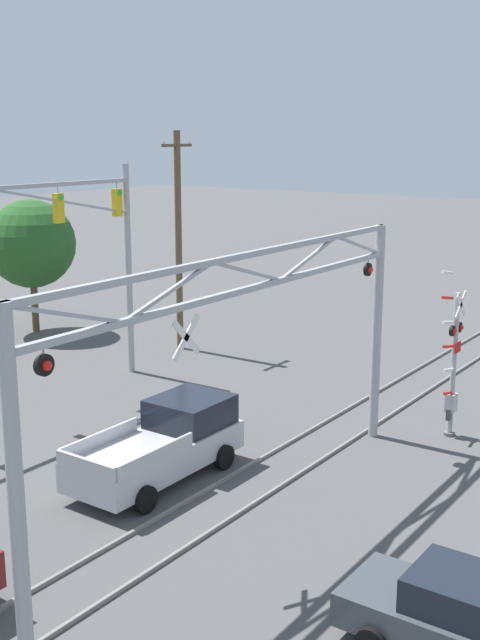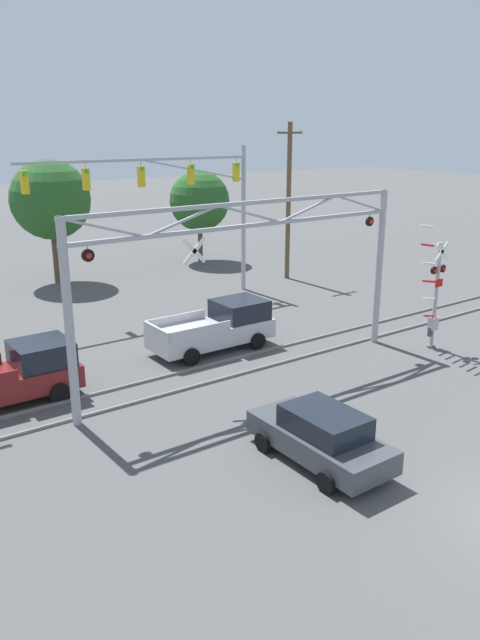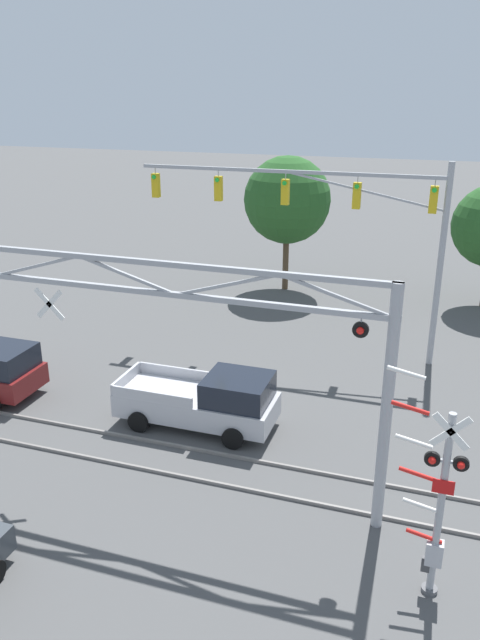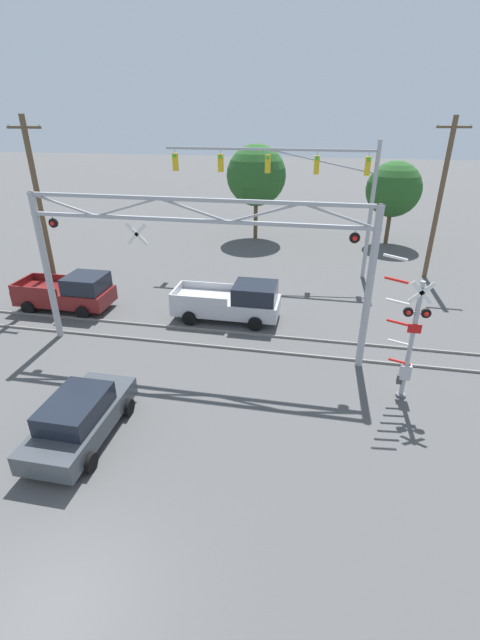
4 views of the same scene
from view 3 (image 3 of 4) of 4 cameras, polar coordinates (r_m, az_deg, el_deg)
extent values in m
cube|color=gray|center=(18.84, -8.75, -13.29)|extent=(80.00, 0.08, 0.10)
cube|color=gray|center=(19.91, -6.86, -11.17)|extent=(80.00, 0.08, 0.10)
cylinder|color=#9EA0A5|center=(15.33, 13.23, -8.24)|extent=(0.28, 0.28, 6.45)
cube|color=#9EA0A5|center=(16.20, -10.24, 2.76)|extent=(13.68, 0.14, 0.14)
cube|color=#9EA0A5|center=(15.99, -10.42, 5.40)|extent=(13.68, 0.14, 0.14)
cube|color=#9EA0A5|center=(17.51, -18.09, 4.72)|extent=(2.70, 0.08, 0.85)
cube|color=#9EA0A5|center=(16.09, -10.33, 4.07)|extent=(2.70, 0.08, 0.85)
cube|color=#9EA0A5|center=(15.02, -1.29, 3.22)|extent=(2.70, 0.08, 0.85)
cube|color=#9EA0A5|center=(14.38, 8.82, 2.18)|extent=(2.70, 0.08, 0.85)
cylinder|color=black|center=(14.55, 10.97, -0.87)|extent=(0.38, 0.10, 0.38)
sphere|color=red|center=(14.48, 10.93, -0.96)|extent=(0.18, 0.18, 0.18)
cylinder|color=#9EA0A5|center=(14.46, 11.03, 0.02)|extent=(0.04, 0.04, 0.10)
cube|color=white|center=(17.53, -17.03, 1.39)|extent=(0.88, 0.03, 0.88)
cube|color=white|center=(17.53, -17.03, 1.39)|extent=(0.88, 0.03, 0.88)
cylinder|color=black|center=(17.51, -17.08, 1.37)|extent=(0.04, 0.04, 0.02)
cylinder|color=#9EA0A5|center=(14.22, 17.84, -16.00)|extent=(0.16, 0.16, 4.45)
cylinder|color=#59595B|center=(15.58, 16.91, -22.48)|extent=(0.35, 0.35, 0.10)
cube|color=white|center=(13.13, 18.72, -9.64)|extent=(0.78, 0.03, 0.78)
cube|color=white|center=(13.13, 18.72, -9.64)|extent=(0.78, 0.03, 0.78)
cylinder|color=black|center=(13.11, 18.72, -9.70)|extent=(0.04, 0.04, 0.02)
cylinder|color=black|center=(13.60, 17.16, -12.03)|extent=(0.32, 0.09, 0.32)
sphere|color=red|center=(13.54, 17.15, -12.17)|extent=(0.16, 0.16, 0.16)
cylinder|color=black|center=(13.62, 19.56, -12.28)|extent=(0.32, 0.09, 0.32)
sphere|color=red|center=(13.57, 19.56, -12.41)|extent=(0.16, 0.16, 0.16)
cube|color=#9EA0A5|center=(13.60, 18.36, -12.16)|extent=(0.64, 0.06, 0.06)
cube|color=red|center=(13.82, 18.09, -14.31)|extent=(0.44, 0.02, 0.32)
cube|color=#B2B2B7|center=(14.93, 17.33, -19.65)|extent=(0.36, 0.28, 0.56)
cylinder|color=red|center=(14.69, 16.47, -18.41)|extent=(0.77, 0.09, 0.23)
cylinder|color=white|center=(14.24, 16.19, -15.98)|extent=(0.77, 0.09, 0.23)
cylinder|color=red|center=(13.82, 15.90, -13.40)|extent=(0.77, 0.09, 0.23)
cylinder|color=white|center=(13.42, 15.60, -10.65)|extent=(0.77, 0.09, 0.23)
cylinder|color=red|center=(13.06, 15.29, -7.75)|extent=(0.77, 0.09, 0.23)
cylinder|color=white|center=(12.74, 14.96, -4.69)|extent=(0.77, 0.09, 0.23)
cube|color=#3F3F42|center=(15.15, 16.72, -20.60)|extent=(0.24, 0.12, 0.36)
cylinder|color=#9EA0A5|center=(25.06, 17.80, 4.53)|extent=(0.24, 0.24, 7.96)
cube|color=#9EA0A5|center=(25.19, 4.21, 13.39)|extent=(12.32, 0.14, 0.14)
cube|color=#9EA0A5|center=(24.69, 11.25, 11.51)|extent=(6.17, 0.08, 1.28)
cylinder|color=#9EA0A5|center=(27.16, -7.76, 13.46)|extent=(0.04, 0.04, 0.30)
cube|color=gold|center=(27.25, -7.69, 12.10)|extent=(0.30, 0.26, 1.00)
sphere|color=green|center=(27.05, -7.89, 12.82)|extent=(0.18, 0.18, 0.18)
cylinder|color=#9EA0A5|center=(26.05, -2.00, 13.33)|extent=(0.04, 0.04, 0.30)
cube|color=gold|center=(26.14, -1.98, 11.92)|extent=(0.30, 0.26, 1.00)
sphere|color=green|center=(25.93, -2.12, 12.67)|extent=(0.18, 0.18, 0.18)
cylinder|color=#9EA0A5|center=(25.21, 4.20, 13.05)|extent=(0.04, 0.04, 0.30)
cube|color=gold|center=(25.30, 4.16, 11.59)|extent=(0.30, 0.26, 1.00)
sphere|color=green|center=(25.08, 4.09, 12.37)|extent=(0.18, 0.18, 0.18)
cylinder|color=#9EA0A5|center=(24.66, 10.73, 12.59)|extent=(0.04, 0.04, 0.30)
cube|color=gold|center=(24.76, 10.63, 11.11)|extent=(0.30, 0.26, 1.00)
sphere|color=green|center=(24.54, 10.63, 11.90)|extent=(0.18, 0.18, 0.18)
cylinder|color=#9EA0A5|center=(24.43, 17.44, 11.96)|extent=(0.04, 0.04, 0.30)
cube|color=gold|center=(24.53, 17.28, 10.46)|extent=(0.30, 0.26, 1.00)
sphere|color=green|center=(24.31, 17.35, 11.25)|extent=(0.18, 0.18, 0.18)
cube|color=#B7B7BC|center=(20.63, -3.99, -7.70)|extent=(5.20, 2.01, 0.76)
cube|color=black|center=(19.82, -0.18, -6.34)|extent=(2.03, 1.85, 0.81)
cube|color=#B7B7BC|center=(20.02, -8.06, -6.98)|extent=(2.77, 0.08, 0.36)
cube|color=#B7B7BC|center=(21.57, -5.80, -4.76)|extent=(2.77, 0.08, 0.36)
cube|color=#B7B7BC|center=(21.40, -10.37, -5.24)|extent=(0.10, 1.93, 0.36)
cylinder|color=black|center=(19.49, -0.65, -10.76)|extent=(0.69, 0.24, 0.69)
cylinder|color=black|center=(21.17, 1.17, -8.04)|extent=(0.69, 0.24, 0.69)
cylinder|color=black|center=(20.63, -9.24, -9.14)|extent=(0.69, 0.24, 0.69)
cylinder|color=black|center=(22.22, -6.83, -6.72)|extent=(0.69, 0.24, 0.69)
cube|color=black|center=(23.47, -20.88, -3.33)|extent=(1.89, 1.85, 0.81)
cylinder|color=black|center=(24.55, -18.75, -5.00)|extent=(0.69, 0.24, 0.69)
cylinder|color=brown|center=(34.20, 4.19, 5.51)|extent=(0.32, 0.32, 3.29)
sphere|color=#265623|center=(33.51, 4.34, 10.89)|extent=(4.59, 4.59, 4.59)
camera|label=1|loc=(22.37, -62.90, 5.64)|focal=45.00mm
camera|label=2|loc=(20.83, -80.94, -1.39)|focal=35.00mm
camera|label=4|loc=(3.63, -100.34, -23.52)|focal=24.00mm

